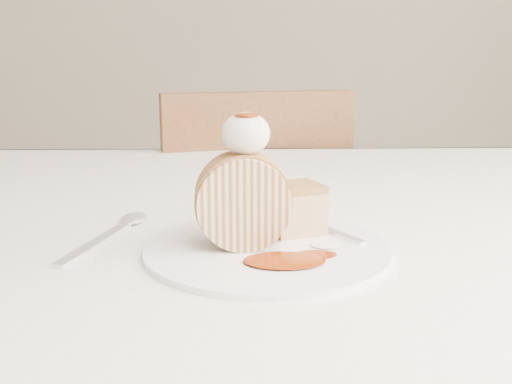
{
  "coord_description": "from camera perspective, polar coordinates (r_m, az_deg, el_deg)",
  "views": [
    {
      "loc": [
        -0.08,
        -0.5,
        0.93
      ],
      "look_at": [
        -0.07,
        0.02,
        0.81
      ],
      "focal_mm": 40.0,
      "sensor_mm": 36.0,
      "label": 1
    }
  ],
  "objects": [
    {
      "name": "whipped_cream",
      "position": [
        0.53,
        -1.03,
        5.86
      ],
      "size": [
        0.05,
        0.05,
        0.04
      ],
      "primitive_type": "ellipsoid",
      "color": "white",
      "rests_on": "roulade_slice"
    },
    {
      "name": "caramel_drizzle",
      "position": [
        0.52,
        -0.95,
        8.22
      ],
      "size": [
        0.02,
        0.02,
        0.0
      ],
      "primitive_type": "ellipsoid",
      "color": "#752304",
      "rests_on": "whipped_cream"
    },
    {
      "name": "plate",
      "position": [
        0.55,
        1.07,
        -5.68
      ],
      "size": [
        0.3,
        0.3,
        0.01
      ],
      "primitive_type": "cylinder",
      "rotation": [
        0.0,
        0.0,
        0.36
      ],
      "color": "white",
      "rests_on": "table"
    },
    {
      "name": "chair_far",
      "position": [
        1.34,
        -0.9,
        -5.71
      ],
      "size": [
        0.5,
        0.5,
        0.86
      ],
      "rotation": [
        0.0,
        0.0,
        3.41
      ],
      "color": "brown",
      "rests_on": "ground"
    },
    {
      "name": "table",
      "position": [
        0.76,
        4.84,
        -7.68
      ],
      "size": [
        1.4,
        0.9,
        0.75
      ],
      "color": "white",
      "rests_on": "ground"
    },
    {
      "name": "caramel_pool",
      "position": [
        0.51,
        2.83,
        -6.83
      ],
      "size": [
        0.09,
        0.07,
        0.0
      ],
      "primitive_type": null,
      "rotation": [
        0.0,
        0.0,
        0.36
      ],
      "color": "#752304",
      "rests_on": "plate"
    },
    {
      "name": "roulade_slice",
      "position": [
        0.54,
        -1.32,
        -0.92
      ],
      "size": [
        0.09,
        0.05,
        0.09
      ],
      "primitive_type": "cylinder",
      "rotation": [
        1.57,
        0.0,
        0.07
      ],
      "color": "beige",
      "rests_on": "plate"
    },
    {
      "name": "cake_chunk",
      "position": [
        0.59,
        3.9,
        -1.97
      ],
      "size": [
        0.07,
        0.06,
        0.04
      ],
      "primitive_type": "cube",
      "rotation": [
        0.0,
        0.0,
        0.36
      ],
      "color": "#A86D3F",
      "rests_on": "plate"
    },
    {
      "name": "spoon",
      "position": [
        0.59,
        -15.79,
        -4.98
      ],
      "size": [
        0.07,
        0.17,
        0.0
      ],
      "primitive_type": "cube",
      "rotation": [
        0.0,
        0.0,
        -0.27
      ],
      "color": "silver",
      "rests_on": "table"
    },
    {
      "name": "fork",
      "position": [
        0.6,
        7.41,
        -3.84
      ],
      "size": [
        0.09,
        0.13,
        0.0
      ],
      "primitive_type": "cube",
      "rotation": [
        0.0,
        0.0,
        0.54
      ],
      "color": "silver",
      "rests_on": "plate"
    }
  ]
}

